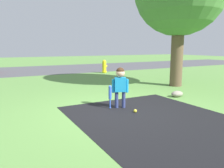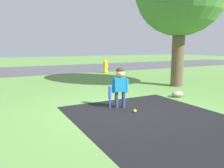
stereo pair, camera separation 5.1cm
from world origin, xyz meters
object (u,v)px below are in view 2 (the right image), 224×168
(child, at_px, (120,82))
(baseball_bat, at_px, (110,94))
(fire_hydrant, at_px, (105,67))
(sports_ball, at_px, (135,111))

(child, xyz_separation_m, baseball_bat, (-0.24, 0.06, -0.27))
(child, bearing_deg, fire_hydrant, 89.96)
(child, relative_size, baseball_bat, 1.75)
(sports_ball, height_order, fire_hydrant, fire_hydrant)
(child, height_order, fire_hydrant, child)
(child, distance_m, baseball_bat, 0.36)
(child, bearing_deg, baseball_bat, -171.71)
(child, relative_size, fire_hydrant, 1.32)
(baseball_bat, height_order, fire_hydrant, fire_hydrant)
(child, xyz_separation_m, fire_hydrant, (2.88, 6.57, -0.27))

